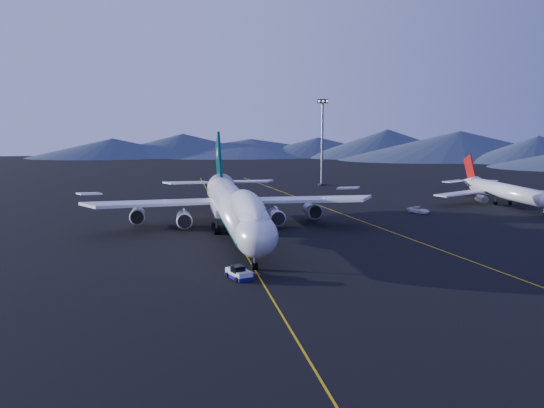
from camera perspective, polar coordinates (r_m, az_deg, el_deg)
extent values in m
plane|color=black|center=(118.49, -3.54, -3.01)|extent=(500.00, 500.00, 0.00)
cube|color=gold|center=(118.49, -3.54, -3.01)|extent=(0.25, 220.00, 0.01)
cube|color=gold|center=(134.71, 8.74, -1.70)|extent=(28.08, 198.09, 0.01)
cone|color=#3C495D|center=(348.33, -14.76, 5.28)|extent=(100.00, 100.00, 12.00)
cone|color=#3C495D|center=(351.51, -1.99, 5.58)|extent=(100.00, 100.00, 12.00)
cone|color=#3C495D|center=(346.17, 10.80, 5.39)|extent=(100.00, 100.00, 12.00)
cone|color=#3C495D|center=(332.53, 23.76, 4.71)|extent=(100.00, 100.00, 12.00)
cylinder|color=silver|center=(117.51, -3.56, -0.34)|extent=(6.50, 56.00, 6.50)
ellipsoid|color=silver|center=(90.17, -1.49, -3.01)|extent=(6.50, 10.40, 6.50)
ellipsoid|color=silver|center=(98.99, -2.33, -0.51)|extent=(5.13, 25.16, 5.85)
cube|color=black|center=(88.00, -1.30, -2.49)|extent=(3.60, 1.61, 1.29)
cone|color=silver|center=(149.95, -5.03, 1.86)|extent=(6.50, 12.00, 6.50)
cube|color=#033639|center=(118.63, -3.61, -0.69)|extent=(6.24, 60.00, 1.10)
cube|color=silver|center=(123.08, -3.85, -0.46)|extent=(7.50, 13.00, 1.60)
cube|color=silver|center=(128.19, -10.61, 0.09)|extent=(30.62, 23.28, 2.83)
cube|color=silver|center=(131.17, 2.16, 0.42)|extent=(30.62, 23.28, 2.83)
cylinder|color=slate|center=(124.73, -8.29, -1.39)|extent=(2.90, 5.50, 2.90)
cylinder|color=slate|center=(131.20, -12.54, -1.02)|extent=(2.90, 5.50, 2.90)
cylinder|color=slate|center=(126.74, 0.33, -1.14)|extent=(2.90, 5.50, 2.90)
cylinder|color=slate|center=(135.00, 3.79, -0.57)|extent=(2.90, 5.50, 2.90)
cube|color=#033639|center=(148.47, -5.02, 3.73)|extent=(0.55, 14.11, 15.94)
cube|color=silver|center=(150.91, -7.92, 2.01)|extent=(12.39, 9.47, 0.98)
cube|color=silver|center=(152.23, -2.27, 2.14)|extent=(12.39, 9.47, 0.98)
cylinder|color=black|center=(92.74, -1.62, -5.88)|extent=(0.90, 1.10, 1.10)
cube|color=silver|center=(88.03, -3.13, -6.53)|extent=(3.64, 4.97, 1.12)
cube|color=#0F0D63|center=(88.13, -3.13, -6.79)|extent=(3.81, 5.20, 0.51)
cube|color=black|center=(87.82, -3.13, -6.02)|extent=(2.09, 2.09, 0.92)
cylinder|color=silver|center=(167.58, 21.30, 1.09)|extent=(3.94, 33.18, 3.94)
cone|color=silver|center=(184.49, 18.13, 2.00)|extent=(3.94, 7.26, 3.94)
cube|color=silver|center=(167.06, 17.32, 0.97)|extent=(17.41, 11.75, 0.36)
cube|color=silver|center=(177.57, 23.27, 1.09)|extent=(17.41, 11.75, 0.36)
cylinder|color=slate|center=(167.18, 19.13, 0.46)|extent=(1.97, 3.63, 1.97)
cylinder|color=slate|center=(173.03, 22.43, 0.55)|extent=(1.97, 3.63, 1.97)
cube|color=#9B100E|center=(184.58, 18.11, 3.23)|extent=(0.36, 7.07, 8.36)
imported|color=white|center=(149.28, 13.63, -0.55)|extent=(4.59, 6.20, 1.57)
cylinder|color=black|center=(203.77, 4.70, 1.85)|extent=(2.64, 2.64, 0.44)
cylinder|color=slate|center=(202.68, 4.74, 5.65)|extent=(0.77, 0.77, 27.46)
cube|color=black|center=(202.49, 4.79, 9.62)|extent=(3.51, 0.88, 1.32)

